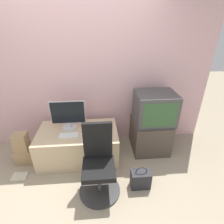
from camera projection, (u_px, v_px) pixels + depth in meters
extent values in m
plane|color=tan|center=(81.00, 199.00, 2.28)|extent=(12.00, 12.00, 0.00)
cube|color=beige|center=(80.00, 74.00, 2.85)|extent=(4.40, 0.05, 2.60)
cube|color=#CCB289|center=(79.00, 144.00, 2.89)|extent=(1.26, 0.74, 0.51)
cube|color=#4C4238|center=(150.00, 135.00, 3.09)|extent=(0.61, 0.62, 0.56)
cylinder|color=silver|center=(70.00, 127.00, 2.86)|extent=(0.23, 0.23, 0.02)
cylinder|color=silver|center=(69.00, 124.00, 2.84)|extent=(0.08, 0.08, 0.08)
cube|color=silver|center=(68.00, 112.00, 2.74)|extent=(0.55, 0.01, 0.39)
cube|color=black|center=(68.00, 113.00, 2.74)|extent=(0.52, 0.02, 0.36)
cube|color=white|center=(69.00, 135.00, 2.65)|extent=(0.28, 0.13, 0.01)
ellipsoid|color=silver|center=(83.00, 134.00, 2.66)|extent=(0.07, 0.04, 0.03)
cube|color=#474747|center=(155.00, 108.00, 2.83)|extent=(0.63, 0.51, 0.51)
cube|color=#335B33|center=(160.00, 115.00, 2.61)|extent=(0.52, 0.01, 0.40)
cylinder|color=#333333|center=(100.00, 190.00, 2.38)|extent=(0.55, 0.55, 0.03)
cylinder|color=#4C4C51|center=(99.00, 180.00, 2.29)|extent=(0.05, 0.05, 0.35)
cube|color=black|center=(99.00, 169.00, 2.20)|extent=(0.41, 0.41, 0.07)
cube|color=black|center=(98.00, 141.00, 2.22)|extent=(0.37, 0.05, 0.53)
cube|color=#A3845B|center=(25.00, 156.00, 2.83)|extent=(0.28, 0.20, 0.26)
cube|color=#A3845B|center=(21.00, 142.00, 2.70)|extent=(0.20, 0.18, 0.29)
cube|color=#232328|center=(141.00, 179.00, 2.40)|extent=(0.27, 0.15, 0.26)
torus|color=#232328|center=(141.00, 172.00, 2.33)|extent=(0.16, 0.01, 0.16)
cube|color=beige|center=(20.00, 176.00, 2.59)|extent=(0.21, 0.16, 0.02)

